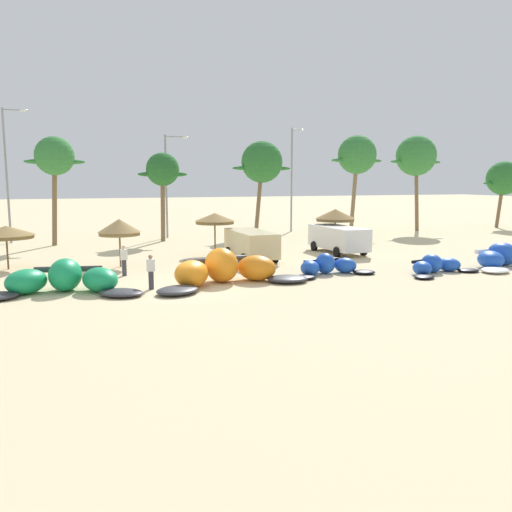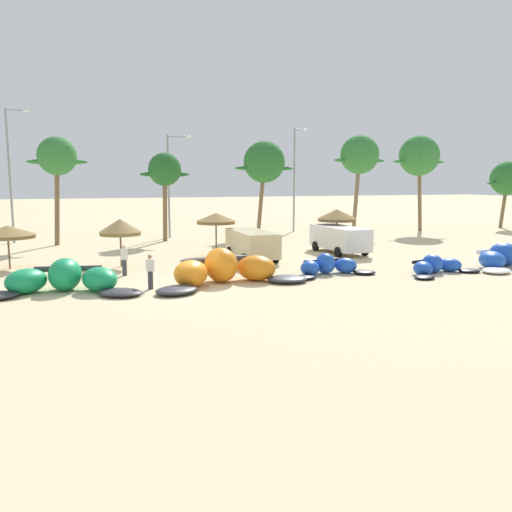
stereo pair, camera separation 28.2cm
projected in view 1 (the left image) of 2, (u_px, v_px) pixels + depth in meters
ground_plane at (185, 287)px, 24.44m from camera, size 260.00×260.00×0.00m
kite_left at (64, 280)px, 23.15m from camera, size 7.41×4.21×1.49m
kite_left_of_center at (225, 270)px, 25.20m from camera, size 8.05×4.29×1.71m
kite_center at (328, 266)px, 27.71m from camera, size 5.09×2.51×1.11m
kite_right_of_center at (436, 266)px, 28.07m from camera, size 4.96×2.89×1.01m
kite_right at (508, 257)px, 30.39m from camera, size 7.22×3.93×1.35m
beach_umbrella_near_van at (6, 232)px, 29.08m from camera, size 3.08×3.08×2.47m
beach_umbrella_middle at (119, 227)px, 29.88m from camera, size 2.46×2.46×2.80m
beach_umbrella_near_palms at (215, 218)px, 34.71m from camera, size 2.69×2.69×2.83m
beach_umbrella_outermost at (335, 215)px, 37.69m from camera, size 2.89×2.89×2.93m
parked_van at (337, 237)px, 35.85m from camera, size 2.33×5.36×1.84m
parked_car_second at (250, 243)px, 32.72m from camera, size 2.24×5.25×1.84m
person_near_kites at (124, 260)px, 27.23m from camera, size 0.36×0.24×1.62m
person_by_umbrellas at (151, 272)px, 23.81m from camera, size 0.36×0.24×1.62m
palm_left_of_gap at (54, 158)px, 39.28m from camera, size 4.41×2.94×8.31m
palm_center_left at (163, 171)px, 42.16m from camera, size 4.05×2.70×7.25m
palm_center_right at (262, 163)px, 46.50m from camera, size 5.59×3.73×8.50m
palm_right_of_gap at (357, 156)px, 47.16m from camera, size 5.26×3.51×9.08m
palm_right at (416, 156)px, 50.71m from camera, size 5.87×3.91×9.35m
palm_rightmost at (504, 179)px, 54.67m from camera, size 5.32×3.54×7.01m
lamppost_west_center at (8, 169)px, 40.84m from camera, size 1.89×0.24×10.61m
lamppost_east_center at (168, 180)px, 44.91m from camera, size 2.15×0.24×8.88m
lamppost_east at (292, 175)px, 50.44m from camera, size 1.43×0.24×10.01m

